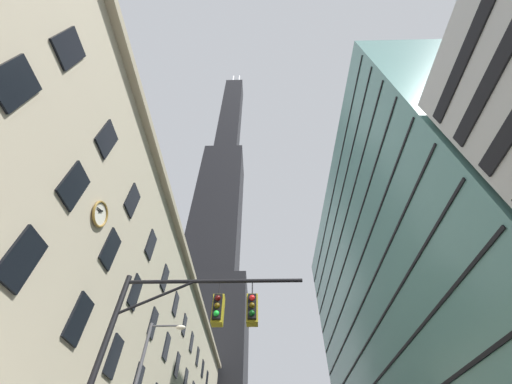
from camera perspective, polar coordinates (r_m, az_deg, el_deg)
The scene contains 4 objects.
station_building at distance 38.12m, azimuth -25.86°, elevation -29.12°, with size 12.98×66.99×23.06m.
dark_skyscraper at distance 104.24m, azimuth -8.03°, elevation -9.36°, with size 23.82×23.82×217.68m.
glass_office_midrise at distance 48.23m, azimuth 28.46°, elevation -17.15°, with size 16.62×53.20×44.47m.
traffic_signal_mast at distance 11.05m, azimuth -13.77°, elevation -25.72°, with size 6.84×0.63×7.78m.
Camera 1 is at (-1.98, -6.08, 1.69)m, focal length 20.61 mm.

